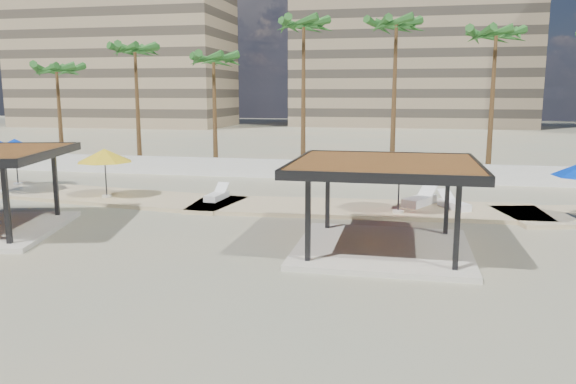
{
  "coord_description": "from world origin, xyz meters",
  "views": [
    {
      "loc": [
        3.97,
        -18.58,
        5.36
      ],
      "look_at": [
        -0.72,
        3.34,
        1.4
      ],
      "focal_mm": 35.0,
      "sensor_mm": 36.0,
      "label": 1
    }
  ],
  "objects_px": {
    "lounger_a": "(217,196)",
    "lounger_b": "(420,200)",
    "pavilion_central": "(384,198)",
    "umbrella_a": "(15,145)",
    "umbrella_c": "(400,164)",
    "lounger_c": "(454,204)"
  },
  "relations": [
    {
      "from": "umbrella_a",
      "to": "lounger_b",
      "type": "height_order",
      "value": "umbrella_a"
    },
    {
      "from": "lounger_a",
      "to": "lounger_c",
      "type": "relative_size",
      "value": 0.93
    },
    {
      "from": "lounger_a",
      "to": "lounger_b",
      "type": "relative_size",
      "value": 0.78
    },
    {
      "from": "umbrella_c",
      "to": "lounger_b",
      "type": "height_order",
      "value": "umbrella_c"
    },
    {
      "from": "lounger_b",
      "to": "lounger_c",
      "type": "bearing_deg",
      "value": -81.49
    },
    {
      "from": "pavilion_central",
      "to": "umbrella_a",
      "type": "relative_size",
      "value": 1.6
    },
    {
      "from": "pavilion_central",
      "to": "umbrella_c",
      "type": "height_order",
      "value": "pavilion_central"
    },
    {
      "from": "umbrella_c",
      "to": "lounger_b",
      "type": "distance_m",
      "value": 3.0
    },
    {
      "from": "umbrella_a",
      "to": "lounger_a",
      "type": "height_order",
      "value": "umbrella_a"
    },
    {
      "from": "umbrella_a",
      "to": "lounger_a",
      "type": "distance_m",
      "value": 12.92
    },
    {
      "from": "umbrella_a",
      "to": "lounger_c",
      "type": "height_order",
      "value": "umbrella_a"
    },
    {
      "from": "lounger_a",
      "to": "lounger_b",
      "type": "height_order",
      "value": "lounger_b"
    },
    {
      "from": "umbrella_a",
      "to": "lounger_a",
      "type": "xyz_separation_m",
      "value": [
        12.62,
        -1.84,
        -2.09
      ]
    },
    {
      "from": "pavilion_central",
      "to": "umbrella_c",
      "type": "bearing_deg",
      "value": 85.63
    },
    {
      "from": "lounger_a",
      "to": "lounger_b",
      "type": "bearing_deg",
      "value": -82.22
    },
    {
      "from": "umbrella_a",
      "to": "umbrella_c",
      "type": "distance_m",
      "value": 21.7
    },
    {
      "from": "lounger_a",
      "to": "lounger_c",
      "type": "distance_m",
      "value": 11.3
    },
    {
      "from": "pavilion_central",
      "to": "lounger_b",
      "type": "distance_m",
      "value": 7.95
    },
    {
      "from": "pavilion_central",
      "to": "umbrella_a",
      "type": "height_order",
      "value": "pavilion_central"
    },
    {
      "from": "umbrella_a",
      "to": "umbrella_c",
      "type": "height_order",
      "value": "umbrella_a"
    },
    {
      "from": "umbrella_a",
      "to": "lounger_b",
      "type": "bearing_deg",
      "value": -2.94
    },
    {
      "from": "pavilion_central",
      "to": "lounger_c",
      "type": "bearing_deg",
      "value": 68.05
    }
  ]
}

